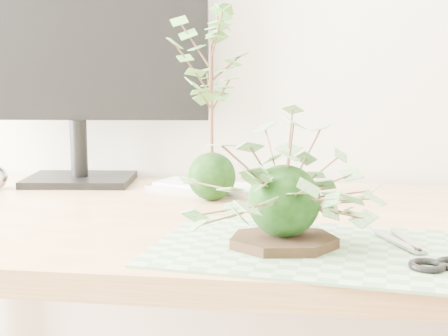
# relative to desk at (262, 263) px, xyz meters

# --- Properties ---
(desk) EXTENTS (1.60, 0.70, 0.74)m
(desk) POSITION_rel_desk_xyz_m (0.00, 0.00, 0.00)
(desk) COLOR tan
(desk) RESTS_ON ground_plane
(cutting_mat) EXTENTS (0.48, 0.35, 0.00)m
(cutting_mat) POSITION_rel_desk_xyz_m (0.08, -0.20, 0.09)
(cutting_mat) COLOR #538257
(cutting_mat) RESTS_ON desk
(stone_dish) EXTENTS (0.19, 0.19, 0.01)m
(stone_dish) POSITION_rel_desk_xyz_m (0.05, -0.20, 0.10)
(stone_dish) COLOR black
(stone_dish) RESTS_ON cutting_mat
(ivy_kokedama) EXTENTS (0.35, 0.35, 0.21)m
(ivy_kokedama) POSITION_rel_desk_xyz_m (0.05, -0.20, 0.21)
(ivy_kokedama) COLOR black
(ivy_kokedama) RESTS_ON stone_dish
(maple_kokedama) EXTENTS (0.24, 0.24, 0.40)m
(maple_kokedama) POSITION_rel_desk_xyz_m (-0.11, 0.12, 0.37)
(maple_kokedama) COLOR black
(maple_kokedama) RESTS_ON desk
(keyboard) EXTENTS (0.39, 0.23, 0.01)m
(keyboard) POSITION_rel_desk_xyz_m (-0.08, 0.20, 0.09)
(keyboard) COLOR #AFAEB5
(keyboard) RESTS_ON desk
(monitor) EXTENTS (0.59, 0.20, 0.52)m
(monitor) POSITION_rel_desk_xyz_m (-0.44, 0.27, 0.39)
(monitor) COLOR black
(monitor) RESTS_ON desk
(scissors) EXTENTS (0.10, 0.20, 0.01)m
(scissors) POSITION_rel_desk_xyz_m (0.24, -0.25, 0.10)
(scissors) COLOR #97979B
(scissors) RESTS_ON cutting_mat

